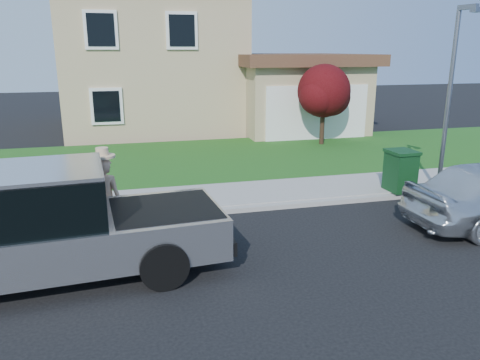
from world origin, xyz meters
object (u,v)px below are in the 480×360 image
object	(u,v)px
woman	(106,199)
street_lamp	(451,93)
ornamental_tree	(324,93)
trash_bin	(400,170)
pickup_truck	(48,229)

from	to	relation	value
woman	street_lamp	size ratio (longest dim) A/B	0.41
woman	ornamental_tree	size ratio (longest dim) A/B	0.63
trash_bin	street_lamp	distance (m)	2.33
ornamental_tree	street_lamp	distance (m)	7.23
pickup_truck	street_lamp	size ratio (longest dim) A/B	1.27
pickup_truck	ornamental_tree	world-z (taller)	ornamental_tree
pickup_truck	street_lamp	distance (m)	9.98
ornamental_tree	street_lamp	size ratio (longest dim) A/B	0.66
woman	ornamental_tree	distance (m)	11.79
pickup_truck	ornamental_tree	xyz separation A→B (m)	(9.29, 9.55, 1.23)
trash_bin	ornamental_tree	bearing A→B (deg)	81.59
woman	street_lamp	distance (m)	8.85
woman	trash_bin	distance (m)	7.75
ornamental_tree	trash_bin	size ratio (longest dim) A/B	2.88
ornamental_tree	trash_bin	distance (m)	6.98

